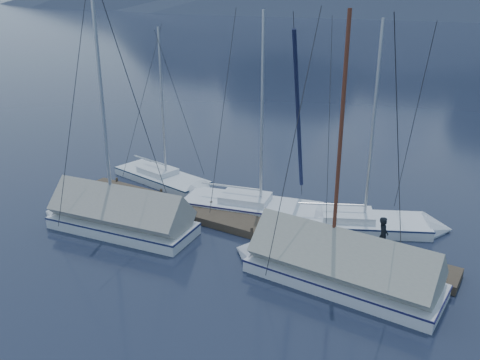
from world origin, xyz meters
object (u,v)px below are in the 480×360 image
at_px(sailboat_open_mid, 271,210).
at_px(sailboat_covered_far, 111,217).
at_px(person, 383,236).
at_px(sailboat_open_left, 172,182).
at_px(sailboat_covered_near, 327,266).
at_px(sailboat_open_right, 376,226).

bearing_deg(sailboat_open_mid, sailboat_covered_far, -136.23).
height_order(sailboat_covered_far, person, sailboat_covered_far).
bearing_deg(sailboat_open_left, sailboat_covered_near, -22.81).
bearing_deg(sailboat_open_left, person, -10.87).
bearing_deg(sailboat_open_mid, sailboat_open_left, 175.26).
relative_size(sailboat_open_mid, sailboat_covered_far, 0.94).
bearing_deg(sailboat_open_mid, sailboat_covered_near, -42.15).
xyz_separation_m(sailboat_open_right, sailboat_covered_near, (-0.25, -4.90, 0.34)).
distance_m(sailboat_open_left, sailboat_covered_far, 5.60).
distance_m(sailboat_open_right, sailboat_covered_near, 4.92).
distance_m(sailboat_open_mid, sailboat_covered_near, 5.87).
height_order(sailboat_open_mid, sailboat_covered_far, sailboat_covered_far).
bearing_deg(sailboat_open_left, sailboat_open_right, 2.37).
xyz_separation_m(sailboat_open_left, person, (11.88, -2.28, 0.95)).
bearing_deg(person, sailboat_open_mid, 57.35).
height_order(sailboat_open_right, person, sailboat_open_right).
distance_m(sailboat_covered_far, person, 11.32).
bearing_deg(person, sailboat_covered_far, 91.23).
distance_m(sailboat_open_mid, sailboat_open_right, 4.69).
bearing_deg(person, sailboat_open_left, 63.85).
relative_size(sailboat_covered_far, person, 6.86).
distance_m(sailboat_covered_near, person, 2.60).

